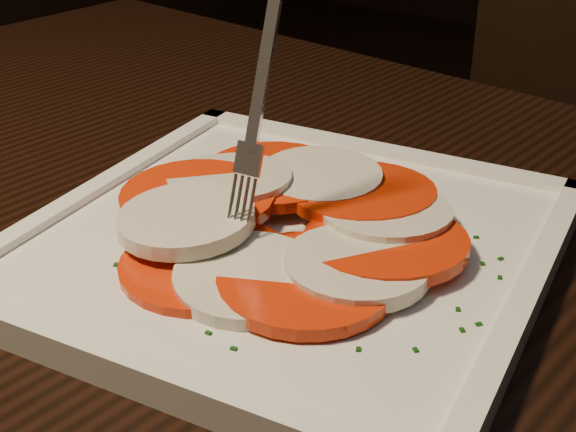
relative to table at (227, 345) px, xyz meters
name	(u,v)px	position (x,y,z in m)	size (l,w,h in m)	color
table	(227,345)	(0.00, 0.00, 0.00)	(1.26, 0.90, 0.75)	black
chair	(576,168)	(0.04, 0.74, -0.12)	(0.43, 0.43, 0.93)	black
plate	(288,246)	(0.06, 0.00, 0.11)	(0.32, 0.32, 0.01)	white
caprese_salad	(288,221)	(0.06, 0.00, 0.12)	(0.27, 0.25, 0.03)	red
fork	(267,88)	(0.04, 0.00, 0.21)	(0.02, 0.06, 0.15)	white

